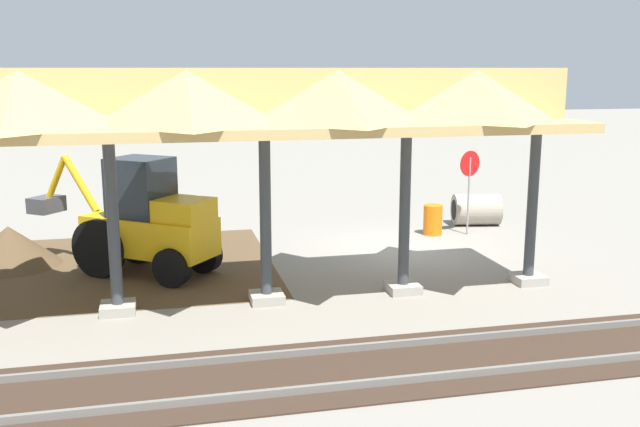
{
  "coord_description": "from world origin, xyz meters",
  "views": [
    {
      "loc": [
        6.58,
        17.97,
        4.89
      ],
      "look_at": [
        2.97,
        2.26,
        1.6
      ],
      "focal_mm": 40.0,
      "sensor_mm": 36.0,
      "label": 1
    }
  ],
  "objects_px": {
    "stop_sign": "(469,174)",
    "concrete_pipe": "(476,210)",
    "backhoe": "(144,222)",
    "traffic_barrel": "(433,220)"
  },
  "relations": [
    {
      "from": "concrete_pipe",
      "to": "backhoe",
      "type": "bearing_deg",
      "value": 17.79
    },
    {
      "from": "backhoe",
      "to": "concrete_pipe",
      "type": "height_order",
      "value": "backhoe"
    },
    {
      "from": "backhoe",
      "to": "traffic_barrel",
      "type": "relative_size",
      "value": 5.3
    },
    {
      "from": "stop_sign",
      "to": "backhoe",
      "type": "distance_m",
      "value": 9.59
    },
    {
      "from": "stop_sign",
      "to": "concrete_pipe",
      "type": "distance_m",
      "value": 1.96
    },
    {
      "from": "stop_sign",
      "to": "concrete_pipe",
      "type": "bearing_deg",
      "value": -125.21
    },
    {
      "from": "stop_sign",
      "to": "backhoe",
      "type": "height_order",
      "value": "backhoe"
    },
    {
      "from": "concrete_pipe",
      "to": "traffic_barrel",
      "type": "xyz_separation_m",
      "value": [
        1.86,
        0.98,
        -0.04
      ]
    },
    {
      "from": "stop_sign",
      "to": "traffic_barrel",
      "type": "distance_m",
      "value": 1.73
    },
    {
      "from": "stop_sign",
      "to": "traffic_barrel",
      "type": "height_order",
      "value": "stop_sign"
    }
  ]
}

